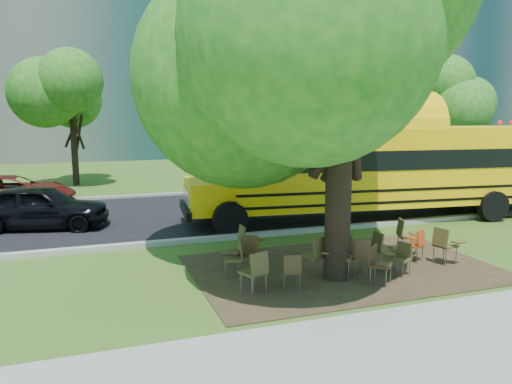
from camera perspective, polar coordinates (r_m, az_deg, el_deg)
name	(u,v)px	position (r m, az deg, el deg)	size (l,w,h in m)	color
ground	(295,267)	(12.08, 4.53, -8.52)	(160.00, 160.00, 0.00)	#345119
sidewalk	(434,365)	(8.11, 19.72, -18.13)	(60.00, 4.00, 0.04)	gray
dirt_patch	(343,268)	(12.09, 9.89, -8.55)	(7.00, 4.50, 0.03)	#382819
asphalt_road	(219,211)	(18.50, -4.27, -2.22)	(80.00, 8.00, 0.04)	black
kerb_near	(254,235)	(14.75, -0.20, -4.93)	(80.00, 0.25, 0.14)	gray
kerb_far	(195,193)	(22.41, -7.01, -0.12)	(80.00, 0.25, 0.14)	gray
building_main	(31,21)	(47.21, -24.29, 17.34)	(38.00, 16.00, 22.00)	#62635E
building_right	(359,28)	(57.05, 11.69, 17.91)	(30.00, 16.00, 25.00)	#6C655A
bg_tree_2	(72,100)	(26.52, -20.32, 9.80)	(4.80, 4.80, 6.62)	black
bg_tree_3	(328,86)	(27.64, 8.19, 11.92)	(5.60, 5.60, 7.84)	black
bg_tree_4	(460,100)	(31.33, 22.33, 9.74)	(5.00, 5.00, 6.85)	black
main_tree	(342,37)	(10.84, 9.86, 17.06)	(7.20, 7.20, 8.79)	black
school_bus	(390,166)	(17.73, 15.10, 2.86)	(13.02, 4.13, 3.13)	#FFBC08
chair_0	(256,268)	(10.06, 0.02, -8.70)	(0.64, 0.72, 0.94)	#4B3F20
chair_1	(293,268)	(10.36, 4.20, -8.68)	(0.60, 0.47, 0.80)	#412C17
chair_2	(257,267)	(10.25, 0.06, -8.62)	(0.59, 0.68, 0.86)	#BA3A13
chair_3	(340,252)	(11.27, 9.60, -6.74)	(0.83, 0.66, 0.97)	#4A4020
chair_4	(360,253)	(11.54, 11.82, -6.86)	(0.56, 0.49, 0.84)	#51331D
chair_5	(378,261)	(10.96, 13.79, -7.70)	(0.58, 0.74, 0.86)	#412A17
chair_6	(401,255)	(11.74, 16.23, -6.96)	(0.61, 0.53, 0.77)	brown
chair_7	(445,242)	(12.82, 20.79, -5.41)	(0.64, 0.62, 0.93)	#49441F
chair_8	(235,255)	(11.20, -2.44, -7.19)	(0.49, 0.61, 0.83)	#4D4921
chair_9	(247,251)	(11.37, -1.05, -6.73)	(0.76, 0.60, 0.89)	#4C351B
chair_10	(247,240)	(12.29, -1.02, -5.46)	(0.53, 0.59, 0.91)	#47441F
chair_11	(317,252)	(11.31, 7.02, -6.77)	(0.63, 0.69, 0.93)	#4F4722
chair_12	(406,233)	(13.48, 16.72, -4.50)	(0.58, 0.73, 0.92)	#4F4A22
chair_13	(416,242)	(12.86, 17.86, -5.46)	(0.56, 0.69, 0.83)	#BD3F14
chair_14	(383,247)	(12.04, 14.31, -6.07)	(0.53, 0.60, 0.91)	#4D4221
black_car	(39,207)	(17.03, -23.51, -1.59)	(1.68, 4.18, 1.42)	black
bg_car_red	(14,192)	(21.31, -25.95, 0.05)	(2.08, 4.51, 1.25)	#53120E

